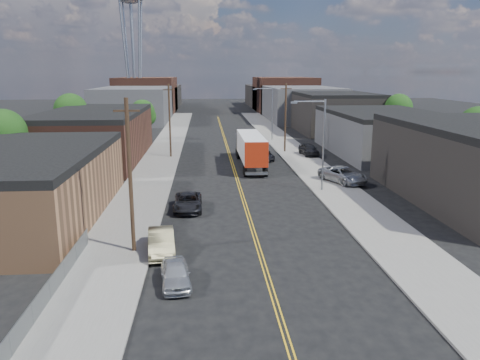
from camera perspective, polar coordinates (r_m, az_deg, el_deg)
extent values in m
plane|color=black|center=(80.06, -1.80, 4.75)|extent=(260.00, 260.00, 0.00)
cube|color=gold|center=(65.27, -1.21, 2.87)|extent=(0.32, 120.00, 0.01)
cube|color=slate|center=(65.45, -9.55, 2.78)|extent=(5.00, 140.00, 0.15)
cube|color=slate|center=(66.44, 7.01, 3.02)|extent=(5.00, 140.00, 0.15)
cube|color=#926443|center=(40.91, -25.02, -0.94)|extent=(12.00, 22.00, 5.00)
cube|color=black|center=(40.38, -25.40, 2.92)|extent=(12.00, 22.00, 0.60)
cube|color=#45241B|center=(65.37, -17.19, 4.96)|extent=(12.00, 26.00, 6.00)
cube|color=black|center=(65.02, -17.39, 7.84)|extent=(12.00, 26.00, 0.60)
cube|color=navy|center=(44.08, 20.81, 1.84)|extent=(0.30, 20.00, 0.80)
cube|color=#3A3A3D|center=(70.50, 16.97, 5.32)|extent=(14.00, 24.00, 5.50)
cube|color=black|center=(70.18, 17.13, 7.79)|extent=(14.00, 24.00, 0.60)
cube|color=black|center=(94.98, 11.36, 7.93)|extent=(14.00, 22.00, 7.00)
cube|color=black|center=(94.74, 11.47, 10.22)|extent=(14.00, 22.00, 0.60)
cube|color=#3A3A3D|center=(115.59, -12.69, 8.98)|extent=(16.00, 30.00, 8.00)
cube|color=#3A3A3D|center=(116.78, 7.38, 9.23)|extent=(16.00, 30.00, 8.00)
cube|color=#45241B|center=(140.29, -11.25, 10.12)|extent=(16.00, 26.00, 10.00)
cube|color=#45241B|center=(141.27, 5.34, 10.32)|extent=(16.00, 26.00, 10.00)
cube|color=black|center=(160.21, -10.39, 9.95)|extent=(16.00, 40.00, 7.00)
cube|color=black|center=(161.07, 4.14, 10.14)|extent=(16.00, 40.00, 7.00)
cylinder|color=gray|center=(130.53, -12.88, 14.24)|extent=(0.80, 0.80, 30.00)
cylinder|color=gray|center=(129.05, -13.79, 14.21)|extent=(1.94, 1.94, 29.98)
cylinder|color=gray|center=(128.55, -12.19, 14.30)|extent=(1.94, 1.94, 29.98)
cylinder|color=gray|center=(132.53, -13.54, 14.18)|extent=(1.94, 1.94, 29.98)
cylinder|color=gray|center=(132.04, -11.98, 14.26)|extent=(1.94, 1.94, 29.98)
cylinder|color=gray|center=(46.15, 10.14, 4.09)|extent=(0.18, 0.18, 9.00)
cylinder|color=gray|center=(45.34, 8.49, 9.46)|extent=(3.00, 0.12, 0.12)
cube|color=gray|center=(45.04, 6.60, 9.37)|extent=(0.60, 0.25, 0.18)
cylinder|color=gray|center=(80.29, 3.95, 7.98)|extent=(0.18, 0.18, 9.00)
cylinder|color=gray|center=(79.83, 2.91, 11.06)|extent=(3.00, 0.12, 0.12)
cube|color=gray|center=(79.66, 1.82, 11.00)|extent=(0.60, 0.25, 0.18)
cylinder|color=black|center=(30.25, -13.24, 0.25)|extent=(0.26, 0.26, 10.00)
cube|color=black|center=(29.63, -13.66, 8.20)|extent=(1.60, 0.12, 0.12)
cylinder|color=black|center=(64.66, -8.56, 7.10)|extent=(0.26, 0.26, 10.00)
cube|color=black|center=(64.37, -8.69, 10.82)|extent=(1.60, 0.12, 0.12)
cylinder|color=black|center=(68.47, 5.56, 7.51)|extent=(0.26, 0.26, 10.00)
cube|color=black|center=(68.20, 5.64, 11.02)|extent=(1.60, 0.12, 0.12)
cube|color=slate|center=(26.40, -22.17, -12.40)|extent=(0.02, 16.00, 1.20)
cube|color=slate|center=(26.16, -22.28, -11.21)|extent=(0.05, 16.00, 0.05)
cylinder|color=black|center=(54.10, -26.56, 1.65)|extent=(0.36, 0.36, 4.25)
sphere|color=black|center=(53.61, -26.93, 5.21)|extent=(4.76, 4.76, 4.76)
sphere|color=black|center=(53.76, -26.13, 4.40)|extent=(3.74, 3.74, 3.74)
cylinder|color=black|center=(77.51, -19.74, 5.40)|extent=(0.36, 0.36, 4.50)
sphere|color=black|center=(77.16, -19.94, 8.05)|extent=(5.04, 5.04, 5.04)
sphere|color=black|center=(77.36, -19.40, 7.43)|extent=(3.96, 3.96, 3.96)
sphere|color=black|center=(76.96, -20.35, 7.53)|extent=(3.60, 3.60, 3.60)
cylinder|color=black|center=(82.40, -11.70, 6.04)|extent=(0.36, 0.36, 3.75)
sphere|color=black|center=(82.11, -11.79, 8.12)|extent=(4.20, 4.20, 4.20)
sphere|color=black|center=(82.39, -11.33, 7.63)|extent=(3.30, 3.30, 3.30)
sphere|color=black|center=(81.82, -12.16, 7.72)|extent=(3.00, 3.00, 3.00)
cylinder|color=black|center=(65.20, 26.66, 3.25)|extent=(0.36, 0.36, 4.00)
sphere|color=black|center=(64.81, 26.95, 6.04)|extent=(4.48, 4.48, 4.48)
sphere|color=black|center=(65.46, 27.20, 5.36)|extent=(3.52, 3.52, 3.52)
sphere|color=black|center=(64.27, 26.70, 5.51)|extent=(3.20, 3.20, 3.20)
cylinder|color=black|center=(86.44, 18.60, 6.12)|extent=(0.36, 0.36, 4.25)
sphere|color=black|center=(86.14, 18.76, 8.36)|extent=(4.76, 4.76, 4.76)
sphere|color=black|center=(86.71, 19.01, 7.80)|extent=(3.74, 3.74, 3.74)
sphere|color=black|center=(85.62, 18.53, 7.95)|extent=(3.40, 3.40, 3.40)
cube|color=silver|center=(57.34, 1.37, 4.10)|extent=(2.67, 12.10, 2.82)
cube|color=maroon|center=(51.41, 2.04, 3.06)|extent=(2.64, 0.13, 2.84)
cube|color=gray|center=(51.81, 2.02, 0.81)|extent=(2.49, 0.61, 0.25)
cube|color=black|center=(64.84, 0.72, 4.20)|extent=(2.53, 3.23, 3.12)
cylinder|color=black|center=(53.18, 1.85, 1.08)|extent=(2.62, 1.02, 1.01)
cylinder|color=black|center=(65.01, 0.72, 3.28)|extent=(2.52, 1.02, 1.01)
imported|color=#B5B8BA|center=(26.52, -7.87, -11.23)|extent=(2.01, 4.05, 1.33)
imported|color=#79714F|center=(30.96, -9.58, -7.45)|extent=(2.15, 4.85, 1.55)
imported|color=black|center=(40.09, -6.37, -2.69)|extent=(2.37, 5.08, 1.41)
imported|color=#A5A7AA|center=(50.43, 12.45, 0.65)|extent=(4.82, 6.45, 1.63)
imported|color=black|center=(66.19, 8.38, 3.72)|extent=(2.37, 4.98, 1.64)
imported|color=black|center=(62.61, 3.02, 3.02)|extent=(2.30, 4.74, 1.30)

